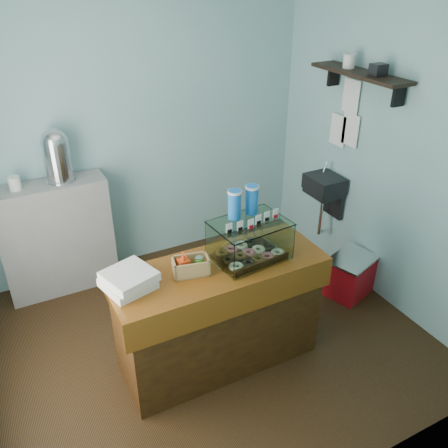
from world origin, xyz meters
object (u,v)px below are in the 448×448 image
red_cooler (350,275)px  counter (219,314)px  display_case (248,236)px  coffee_urn (56,154)px

red_cooler → counter: bearing=169.1°
display_case → red_cooler: bearing=2.9°
counter → coffee_urn: coffee_urn is taller
counter → coffee_urn: 1.98m
coffee_urn → red_cooler: 2.90m
display_case → coffee_urn: bearing=118.4°
coffee_urn → display_case: bearing=-56.6°
red_cooler → display_case: bearing=169.2°
display_case → counter: bearing=-177.7°
coffee_urn → red_cooler: coffee_urn is taller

